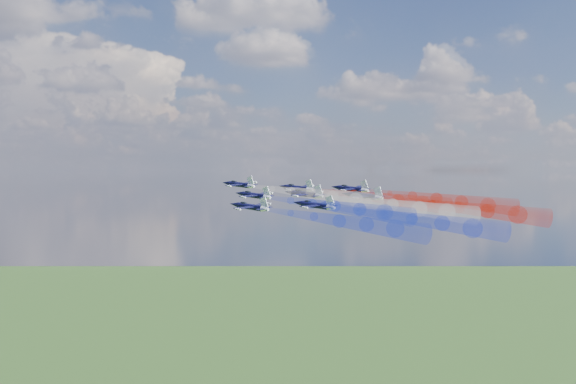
{
  "coord_description": "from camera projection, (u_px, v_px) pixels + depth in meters",
  "views": [
    {
      "loc": [
        -57.34,
        -178.64,
        148.77
      ],
      "look_at": [
        -23.12,
        -12.56,
        143.09
      ],
      "focal_mm": 40.16,
      "sensor_mm": 36.0,
      "label": 1
    }
  ],
  "objects": [
    {
      "name": "jet_rear_right",
      "position": [
        364.0,
        196.0,
        164.55
      ],
      "size": [
        16.36,
        17.07,
        5.42
      ],
      "primitive_type": null,
      "rotation": [
        0.07,
        -0.09,
        0.64
      ],
      "color": "black"
    },
    {
      "name": "trail_outer_left",
      "position": [
        340.0,
        221.0,
        134.5
      ],
      "size": [
        28.26,
        35.84,
        7.75
      ],
      "primitive_type": null,
      "rotation": [
        0.07,
        -0.09,
        0.64
      ],
      "color": "#1B33E7"
    },
    {
      "name": "jet_inner_right",
      "position": [
        297.0,
        188.0,
        181.22
      ],
      "size": [
        16.36,
        17.07,
        5.42
      ],
      "primitive_type": null,
      "rotation": [
        0.07,
        -0.09,
        0.64
      ],
      "color": "black"
    },
    {
      "name": "trail_rear_right",
      "position": [
        459.0,
        207.0,
        147.25
      ],
      "size": [
        28.26,
        35.84,
        7.75
      ],
      "primitive_type": null,
      "rotation": [
        0.07,
        -0.09,
        0.64
      ],
      "color": "red"
    },
    {
      "name": "jet_inner_left",
      "position": [
        254.0,
        195.0,
        166.85
      ],
      "size": [
        16.36,
        17.07,
        5.42
      ],
      "primitive_type": null,
      "rotation": [
        0.07,
        -0.09,
        0.64
      ],
      "color": "black"
    },
    {
      "name": "trail_rear_left",
      "position": [
        412.0,
        219.0,
        135.3
      ],
      "size": [
        28.26,
        35.84,
        7.75
      ],
      "primitive_type": null,
      "rotation": [
        0.07,
        -0.09,
        0.64
      ],
      "color": "#1B33E7"
    },
    {
      "name": "jet_outer_left",
      "position": [
        250.0,
        207.0,
        151.8
      ],
      "size": [
        16.36,
        17.07,
        5.42
      ],
      "primitive_type": null,
      "rotation": [
        0.07,
        -0.09,
        0.64
      ],
      "color": "black"
    },
    {
      "name": "trail_outer_right",
      "position": [
        436.0,
        198.0,
        161.51
      ],
      "size": [
        28.26,
        35.84,
        7.75
      ],
      "primitive_type": null,
      "rotation": [
        0.07,
        -0.09,
        0.64
      ],
      "color": "red"
    },
    {
      "name": "trail_center_third",
      "position": [
        393.0,
        205.0,
        147.98
      ],
      "size": [
        28.26,
        35.84,
        7.75
      ],
      "primitive_type": null,
      "rotation": [
        0.07,
        -0.09,
        0.64
      ],
      "color": "white"
    },
    {
      "name": "jet_lead",
      "position": [
        239.0,
        185.0,
        181.28
      ],
      "size": [
        16.36,
        17.07,
        5.42
      ],
      "primitive_type": null,
      "rotation": [
        0.07,
        -0.09,
        0.64
      ],
      "color": "black"
    },
    {
      "name": "trail_lead",
      "position": [
        312.0,
        194.0,
        163.98
      ],
      "size": [
        28.26,
        35.84,
        7.75
      ],
      "primitive_type": null,
      "rotation": [
        0.07,
        -0.09,
        0.64
      ],
      "color": "white"
    },
    {
      "name": "trail_inner_left",
      "position": [
        335.0,
        207.0,
        149.55
      ],
      "size": [
        28.26,
        35.84,
        7.75
      ],
      "primitive_type": null,
      "rotation": [
        0.07,
        -0.09,
        0.64
      ],
      "color": "#1B33E7"
    },
    {
      "name": "jet_center_third",
      "position": [
        305.0,
        194.0,
        165.28
      ],
      "size": [
        16.36,
        17.07,
        5.42
      ],
      "primitive_type": null,
      "rotation": [
        0.07,
        -0.09,
        0.64
      ],
      "color": "black"
    },
    {
      "name": "jet_outer_right",
      "position": [
        351.0,
        189.0,
        178.8
      ],
      "size": [
        16.36,
        17.07,
        5.42
      ],
      "primitive_type": null,
      "rotation": [
        0.07,
        -0.09,
        0.64
      ],
      "color": "black"
    },
    {
      "name": "trail_inner_right",
      "position": [
        376.0,
        197.0,
        163.92
      ],
      "size": [
        28.26,
        35.84,
        7.75
      ],
      "primitive_type": null,
      "rotation": [
        0.07,
        -0.09,
        0.64
      ],
      "color": "red"
    },
    {
      "name": "jet_rear_left",
      "position": [
        315.0,
        205.0,
        152.59
      ],
      "size": [
        16.36,
        17.07,
        5.42
      ],
      "primitive_type": null,
      "rotation": [
        0.07,
        -0.09,
        0.64
      ],
      "color": "black"
    }
  ]
}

